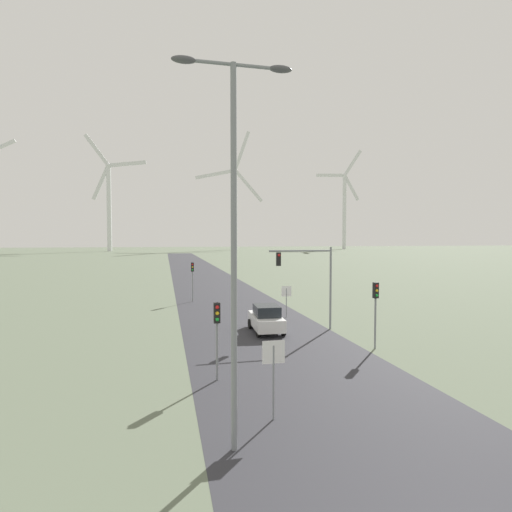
{
  "coord_description": "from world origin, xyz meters",
  "views": [
    {
      "loc": [
        -6.03,
        -4.55,
        6.29
      ],
      "look_at": [
        0.0,
        21.85,
        5.1
      ],
      "focal_mm": 28.0,
      "sensor_mm": 36.0,
      "label": 1
    }
  ],
  "objects_px": {
    "traffic_light_post_near_right": "(376,300)",
    "traffic_light_post_mid_left": "(192,273)",
    "traffic_light_post_near_left": "(217,323)",
    "wind_turbine_center": "(235,200)",
    "streetlamp": "(234,213)",
    "car_approaching": "(266,319)",
    "stop_sign_near": "(274,364)",
    "wind_turbine_right": "(344,204)",
    "stop_sign_far": "(286,296)",
    "wind_turbine_left": "(109,198)",
    "traffic_light_mast_overhead": "(309,271)"
  },
  "relations": [
    {
      "from": "traffic_light_post_near_right",
      "to": "traffic_light_mast_overhead",
      "type": "xyz_separation_m",
      "value": [
        -2.09,
        5.16,
        1.3
      ]
    },
    {
      "from": "streetlamp",
      "to": "wind_turbine_center",
      "type": "bearing_deg",
      "value": 80.07
    },
    {
      "from": "traffic_light_post_near_left",
      "to": "traffic_light_post_mid_left",
      "type": "bearing_deg",
      "value": 88.88
    },
    {
      "from": "traffic_light_post_mid_left",
      "to": "wind_turbine_left",
      "type": "relative_size",
      "value": 0.07
    },
    {
      "from": "traffic_light_post_near_right",
      "to": "wind_turbine_left",
      "type": "relative_size",
      "value": 0.07
    },
    {
      "from": "traffic_light_post_near_left",
      "to": "wind_turbine_center",
      "type": "distance_m",
      "value": 207.74
    },
    {
      "from": "stop_sign_near",
      "to": "car_approaching",
      "type": "relative_size",
      "value": 0.66
    },
    {
      "from": "stop_sign_near",
      "to": "wind_turbine_left",
      "type": "bearing_deg",
      "value": 98.82
    },
    {
      "from": "stop_sign_far",
      "to": "traffic_light_post_near_right",
      "type": "distance_m",
      "value": 10.07
    },
    {
      "from": "traffic_light_post_near_right",
      "to": "wind_turbine_center",
      "type": "distance_m",
      "value": 203.25
    },
    {
      "from": "traffic_light_mast_overhead",
      "to": "traffic_light_post_near_left",
      "type": "bearing_deg",
      "value": -131.82
    },
    {
      "from": "streetlamp",
      "to": "traffic_light_post_near_right",
      "type": "relative_size",
      "value": 2.99
    },
    {
      "from": "traffic_light_mast_overhead",
      "to": "wind_turbine_center",
      "type": "xyz_separation_m",
      "value": [
        28.96,
        194.73,
        23.85
      ]
    },
    {
      "from": "streetlamp",
      "to": "wind_turbine_left",
      "type": "height_order",
      "value": "wind_turbine_left"
    },
    {
      "from": "wind_turbine_left",
      "to": "streetlamp",
      "type": "bearing_deg",
      "value": -81.72
    },
    {
      "from": "traffic_light_post_near_left",
      "to": "traffic_light_mast_overhead",
      "type": "distance_m",
      "value": 11.15
    },
    {
      "from": "wind_turbine_center",
      "to": "wind_turbine_right",
      "type": "relative_size",
      "value": 1.13
    },
    {
      "from": "wind_turbine_center",
      "to": "streetlamp",
      "type": "bearing_deg",
      "value": -99.93
    },
    {
      "from": "traffic_light_mast_overhead",
      "to": "car_approaching",
      "type": "bearing_deg",
      "value": 177.06
    },
    {
      "from": "streetlamp",
      "to": "traffic_light_post_mid_left",
      "type": "distance_m",
      "value": 28.81
    },
    {
      "from": "traffic_light_post_mid_left",
      "to": "wind_turbine_center",
      "type": "distance_m",
      "value": 185.61
    },
    {
      "from": "stop_sign_near",
      "to": "wind_turbine_center",
      "type": "xyz_separation_m",
      "value": [
        34.92,
        207.22,
        25.99
      ]
    },
    {
      "from": "traffic_light_mast_overhead",
      "to": "wind_turbine_right",
      "type": "relative_size",
      "value": 0.1
    },
    {
      "from": "streetlamp",
      "to": "traffic_light_mast_overhead",
      "type": "relative_size",
      "value": 1.99
    },
    {
      "from": "streetlamp",
      "to": "traffic_light_post_near_right",
      "type": "bearing_deg",
      "value": 42.79
    },
    {
      "from": "traffic_light_post_near_left",
      "to": "car_approaching",
      "type": "relative_size",
      "value": 0.83
    },
    {
      "from": "traffic_light_post_near_left",
      "to": "wind_turbine_left",
      "type": "xyz_separation_m",
      "value": [
        -28.79,
        190.3,
        23.53
      ]
    },
    {
      "from": "traffic_light_post_near_right",
      "to": "wind_turbine_left",
      "type": "xyz_separation_m",
      "value": [
        -38.24,
        187.23,
        23.29
      ]
    },
    {
      "from": "traffic_light_post_near_right",
      "to": "traffic_light_mast_overhead",
      "type": "distance_m",
      "value": 5.72
    },
    {
      "from": "wind_turbine_right",
      "to": "wind_turbine_center",
      "type": "bearing_deg",
      "value": 179.73
    },
    {
      "from": "car_approaching",
      "to": "wind_turbine_left",
      "type": "distance_m",
      "value": 186.62
    },
    {
      "from": "traffic_light_post_near_left",
      "to": "car_approaching",
      "type": "height_order",
      "value": "traffic_light_post_near_left"
    },
    {
      "from": "traffic_light_post_near_right",
      "to": "traffic_light_post_mid_left",
      "type": "relative_size",
      "value": 0.97
    },
    {
      "from": "stop_sign_near",
      "to": "traffic_light_post_near_right",
      "type": "distance_m",
      "value": 10.91
    },
    {
      "from": "traffic_light_post_near_left",
      "to": "traffic_light_post_near_right",
      "type": "relative_size",
      "value": 0.91
    },
    {
      "from": "traffic_light_mast_overhead",
      "to": "wind_turbine_center",
      "type": "height_order",
      "value": "wind_turbine_center"
    },
    {
      "from": "stop_sign_near",
      "to": "wind_turbine_right",
      "type": "xyz_separation_m",
      "value": [
        100.57,
        206.91,
        24.78
      ]
    },
    {
      "from": "streetlamp",
      "to": "traffic_light_post_mid_left",
      "type": "height_order",
      "value": "streetlamp"
    },
    {
      "from": "wind_turbine_left",
      "to": "traffic_light_post_near_left",
      "type": "bearing_deg",
      "value": -81.4
    },
    {
      "from": "traffic_light_post_near_right",
      "to": "wind_turbine_right",
      "type": "bearing_deg",
      "value": 65.13
    },
    {
      "from": "stop_sign_near",
      "to": "wind_turbine_left",
      "type": "height_order",
      "value": "wind_turbine_left"
    },
    {
      "from": "traffic_light_post_near_left",
      "to": "streetlamp",
      "type": "bearing_deg",
      "value": -92.41
    },
    {
      "from": "stop_sign_near",
      "to": "traffic_light_mast_overhead",
      "type": "distance_m",
      "value": 14.0
    },
    {
      "from": "traffic_light_post_near_right",
      "to": "car_approaching",
      "type": "bearing_deg",
      "value": 133.6
    },
    {
      "from": "traffic_light_post_near_left",
      "to": "traffic_light_post_near_right",
      "type": "height_order",
      "value": "traffic_light_post_near_right"
    },
    {
      "from": "streetlamp",
      "to": "car_approaching",
      "type": "xyz_separation_m",
      "value": [
        4.64,
        14.29,
        -6.1
      ]
    },
    {
      "from": "streetlamp",
      "to": "wind_turbine_center",
      "type": "distance_m",
      "value": 213.08
    },
    {
      "from": "streetlamp",
      "to": "traffic_light_post_near_left",
      "type": "relative_size",
      "value": 3.27
    },
    {
      "from": "stop_sign_near",
      "to": "wind_turbine_right",
      "type": "relative_size",
      "value": 0.05
    },
    {
      "from": "traffic_light_post_near_right",
      "to": "streetlamp",
      "type": "bearing_deg",
      "value": -137.21
    }
  ]
}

